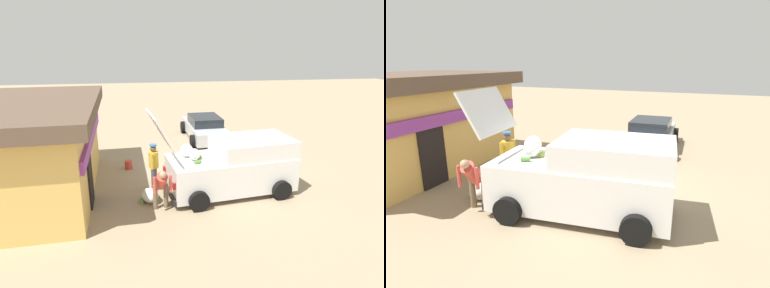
{
  "view_description": "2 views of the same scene",
  "coord_description": "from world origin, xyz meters",
  "views": [
    {
      "loc": [
        -12.17,
        2.52,
        5.01
      ],
      "look_at": [
        -0.08,
        0.65,
        1.18
      ],
      "focal_mm": 30.88,
      "sensor_mm": 36.0,
      "label": 1
    },
    {
      "loc": [
        -8.27,
        -3.06,
        3.56
      ],
      "look_at": [
        0.64,
        0.89,
        0.94
      ],
      "focal_mm": 28.62,
      "sensor_mm": 36.0,
      "label": 2
    }
  ],
  "objects": [
    {
      "name": "ground_plane",
      "position": [
        0.0,
        0.0,
        0.0
      ],
      "size": [
        60.0,
        60.0,
        0.0
      ],
      "primitive_type": "plane",
      "color": "#9E896B"
    },
    {
      "name": "storefront_bar",
      "position": [
        -1.2,
        6.22,
        1.65
      ],
      "size": [
        7.31,
        4.91,
        3.19
      ],
      "color": "#E0B259",
      "rests_on": "ground_plane"
    },
    {
      "name": "delivery_van",
      "position": [
        -2.0,
        -0.51,
        0.94
      ],
      "size": [
        2.68,
        4.97,
        2.92
      ],
      "color": "white",
      "rests_on": "ground_plane"
    },
    {
      "name": "parked_sedan",
      "position": [
        4.49,
        -0.75,
        0.59
      ],
      "size": [
        4.24,
        2.23,
        1.23
      ],
      "color": "#B2B7BC",
      "rests_on": "ground_plane"
    },
    {
      "name": "vendor_standing",
      "position": [
        -1.39,
        2.2,
        0.94
      ],
      "size": [
        0.56,
        0.4,
        1.64
      ],
      "color": "#4C4C51",
      "rests_on": "ground_plane"
    },
    {
      "name": "customer_bending",
      "position": [
        -3.0,
        2.04,
        0.84
      ],
      "size": [
        0.69,
        0.58,
        1.4
      ],
      "color": "#726047",
      "rests_on": "ground_plane"
    },
    {
      "name": "unloaded_banana_pile",
      "position": [
        -2.36,
        2.38,
        0.21
      ],
      "size": [
        0.9,
        0.78,
        0.45
      ],
      "color": "silver",
      "rests_on": "ground_plane"
    },
    {
      "name": "paint_bucket",
      "position": [
        0.7,
        3.16,
        0.17
      ],
      "size": [
        0.31,
        0.31,
        0.34
      ],
      "primitive_type": "cylinder",
      "color": "#BF3F33",
      "rests_on": "ground_plane"
    }
  ]
}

